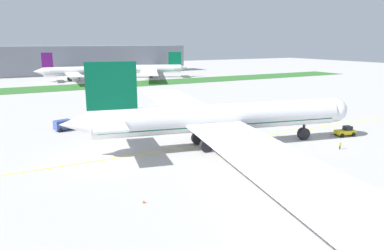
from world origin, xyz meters
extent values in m
plane|color=#ADAAA5|center=(0.00, 0.00, 0.00)|extent=(600.00, 600.00, 0.00)
cube|color=yellow|center=(0.00, 1.54, 0.00)|extent=(280.00, 0.36, 0.01)
cube|color=#2D6628|center=(0.00, 114.65, 0.05)|extent=(320.00, 24.00, 0.10)
cylinder|color=white|center=(-2.05, -1.07, 6.10)|extent=(50.95, 15.78, 5.42)
cube|color=#055938|center=(-2.05, -1.07, 5.15)|extent=(48.87, 14.93, 0.65)
sphere|color=white|center=(24.33, -6.61, 6.10)|extent=(5.15, 5.15, 5.15)
cone|color=white|center=(-29.36, 4.66, 6.51)|extent=(6.79, 5.74, 4.61)
cube|color=#055938|center=(-22.98, 3.33, 13.15)|extent=(9.08, 2.41, 8.68)
cube|color=white|center=(-22.86, 8.84, 6.92)|extent=(7.27, 9.65, 0.38)
cube|color=white|center=(-25.09, -1.77, 6.92)|extent=(7.27, 9.65, 0.38)
cube|color=white|center=(0.73, 24.53, 5.42)|extent=(20.38, 47.15, 0.43)
cube|color=white|center=(-9.81, -25.63, 5.42)|extent=(20.38, 47.15, 0.43)
cylinder|color=#B7BABF|center=(0.10, 14.13, 3.78)|extent=(5.66, 3.98, 2.98)
cylinder|color=black|center=(2.62, 13.60, 3.78)|extent=(1.08, 3.16, 3.13)
cylinder|color=#B7BABF|center=(-6.19, -15.85, 3.78)|extent=(5.66, 3.98, 2.98)
cylinder|color=black|center=(-3.67, -16.38, 3.78)|extent=(1.08, 3.16, 3.13)
cylinder|color=black|center=(16.89, -5.05, 2.34)|extent=(0.57, 0.57, 2.10)
cylinder|color=black|center=(16.89, -5.05, 1.29)|extent=(2.76, 1.66, 2.58)
cylinder|color=black|center=(-5.45, 2.55, 2.34)|extent=(0.57, 0.57, 2.10)
cylinder|color=black|center=(-5.45, 2.55, 1.29)|extent=(2.76, 1.66, 2.58)
cylinder|color=black|center=(-6.62, -3.02, 2.34)|extent=(0.57, 0.57, 2.10)
cylinder|color=black|center=(-6.62, -3.02, 1.29)|extent=(2.76, 1.66, 2.58)
cube|color=black|center=(23.53, -6.44, 6.78)|extent=(2.69, 4.37, 0.98)
sphere|color=black|center=(-20.44, 5.51, 6.59)|extent=(0.38, 0.38, 0.38)
sphere|color=black|center=(-15.03, 4.37, 6.59)|extent=(0.38, 0.38, 0.38)
sphere|color=black|center=(-9.62, 3.24, 6.59)|extent=(0.38, 0.38, 0.38)
sphere|color=black|center=(-4.21, 2.10, 6.59)|extent=(0.38, 0.38, 0.38)
sphere|color=black|center=(1.20, 0.96, 6.59)|extent=(0.38, 0.38, 0.38)
sphere|color=black|center=(6.61, -0.17, 6.59)|extent=(0.38, 0.38, 0.38)
sphere|color=black|center=(12.02, -1.31, 6.59)|extent=(0.38, 0.38, 0.38)
sphere|color=black|center=(17.43, -2.45, 6.59)|extent=(0.38, 0.38, 0.38)
cube|color=yellow|center=(27.46, -7.27, 0.89)|extent=(4.79, 2.97, 0.88)
cube|color=black|center=(28.11, -7.40, 1.78)|extent=(1.90, 1.89, 0.90)
cylinder|color=black|center=(24.40, -6.63, 0.60)|extent=(1.79, 0.49, 0.12)
cylinder|color=black|center=(25.72, -7.97, 0.45)|extent=(0.95, 0.53, 0.90)
cylinder|color=black|center=(26.15, -5.92, 0.45)|extent=(0.95, 0.53, 0.90)
cylinder|color=black|center=(28.77, -8.61, 0.45)|extent=(0.95, 0.53, 0.90)
cylinder|color=black|center=(29.20, -6.56, 0.45)|extent=(0.95, 0.53, 0.90)
cylinder|color=black|center=(17.72, -14.23, 0.40)|extent=(0.12, 0.12, 0.79)
cylinder|color=#BFE519|center=(17.85, -14.26, 1.04)|extent=(0.09, 0.09, 0.50)
cylinder|color=black|center=(17.54, -14.18, 0.40)|extent=(0.12, 0.12, 0.79)
cylinder|color=#BFE519|center=(17.40, -14.15, 1.04)|extent=(0.09, 0.09, 0.50)
cube|color=#BFE519|center=(17.63, -14.20, 1.07)|extent=(0.46, 0.32, 0.56)
sphere|color=tan|center=(17.63, -14.20, 1.47)|extent=(0.21, 0.21, 0.21)
cube|color=#F2590C|center=(-25.74, -18.89, 0.01)|extent=(0.36, 0.36, 0.03)
cone|color=#F2590C|center=(-25.74, -18.89, 0.31)|extent=(0.28, 0.28, 0.55)
cylinder|color=white|center=(-25.74, -18.89, 0.33)|extent=(0.17, 0.17, 0.06)
cube|color=#33478C|center=(-28.21, 28.28, 1.54)|extent=(4.19, 3.10, 2.17)
cube|color=#33478C|center=(-25.94, 29.01, 1.33)|extent=(1.99, 2.33, 1.77)
cube|color=#263347|center=(-25.29, 29.21, 1.69)|extent=(0.60, 1.68, 0.78)
cylinder|color=black|center=(-26.25, 29.99, 0.45)|extent=(0.95, 0.56, 0.90)
cylinder|color=black|center=(-25.62, 28.02, 0.45)|extent=(0.95, 0.56, 0.90)
cylinder|color=black|center=(-29.42, 28.98, 0.45)|extent=(0.95, 0.56, 0.90)
cylinder|color=black|center=(-28.79, 27.01, 0.45)|extent=(0.95, 0.56, 0.90)
cylinder|color=white|center=(-2.97, 142.67, 5.32)|extent=(31.18, 7.80, 4.73)
cube|color=#661472|center=(-2.97, 142.67, 4.49)|extent=(29.92, 7.30, 0.57)
sphere|color=white|center=(13.68, 141.00, 5.32)|extent=(4.49, 4.49, 4.49)
cone|color=white|center=(-20.44, 144.43, 5.68)|extent=(5.58, 4.52, 4.02)
cube|color=#661472|center=(-15.86, 143.97, 11.47)|extent=(5.58, 1.03, 7.57)
cube|color=white|center=(-16.00, 148.74, 6.03)|extent=(4.14, 7.87, 0.33)
cube|color=white|center=(-16.95, 139.33, 6.03)|extent=(4.14, 7.87, 0.33)
cube|color=white|center=(-2.87, 159.00, 4.73)|extent=(9.54, 28.32, 0.38)
cube|color=white|center=(-6.13, 126.66, 4.73)|extent=(9.54, 28.32, 0.38)
cylinder|color=#B7BABF|center=(-2.58, 152.69, 3.30)|extent=(4.73, 3.04, 2.60)
cylinder|color=black|center=(-0.34, 152.47, 3.30)|extent=(0.66, 2.76, 2.73)
cylinder|color=#B7BABF|center=(-4.58, 132.78, 3.30)|extent=(4.73, 3.04, 2.60)
cylinder|color=black|center=(-2.35, 132.56, 3.30)|extent=(0.66, 2.76, 2.73)
cylinder|color=black|center=(8.70, 141.50, 2.04)|extent=(0.49, 0.49, 1.83)
cylinder|color=black|center=(8.70, 141.50, 1.12)|extent=(2.34, 1.23, 2.25)
cylinder|color=black|center=(-5.17, 145.39, 2.04)|extent=(0.49, 0.49, 1.83)
cylinder|color=black|center=(-5.17, 145.39, 1.12)|extent=(2.34, 1.23, 2.25)
cylinder|color=black|center=(-5.67, 140.45, 2.04)|extent=(0.49, 0.49, 1.83)
cylinder|color=black|center=(-5.67, 140.45, 1.12)|extent=(2.34, 1.23, 2.25)
cylinder|color=white|center=(38.01, 143.20, 5.15)|extent=(40.55, 19.78, 4.58)
cube|color=#055938|center=(38.01, 143.20, 4.35)|extent=(38.86, 18.82, 0.55)
sphere|color=white|center=(17.42, 151.43, 5.15)|extent=(4.35, 4.35, 4.35)
cone|color=white|center=(59.35, 134.68, 5.49)|extent=(6.12, 5.48, 3.89)
cube|color=#055938|center=(54.33, 136.68, 11.10)|extent=(7.16, 3.22, 7.33)
cube|color=white|center=(53.41, 132.12, 5.84)|extent=(6.99, 8.51, 0.32)
cube|color=white|center=(56.80, 140.62, 5.84)|extent=(6.99, 8.51, 0.32)
cube|color=white|center=(32.12, 122.82, 4.58)|extent=(22.52, 38.38, 0.37)
cube|color=white|center=(47.79, 162.03, 4.58)|extent=(22.52, 38.38, 0.37)
cylinder|color=#B7BABF|center=(34.10, 131.15, 3.19)|extent=(4.97, 3.95, 2.52)
cylinder|color=black|center=(32.08, 131.96, 3.19)|extent=(1.33, 2.60, 2.64)
cylinder|color=#B7BABF|center=(43.48, 154.63, 3.19)|extent=(4.97, 3.95, 2.52)
cylinder|color=black|center=(41.46, 155.44, 3.19)|extent=(1.33, 2.60, 2.64)
cylinder|color=black|center=(23.25, 149.10, 1.97)|extent=(0.48, 0.48, 1.77)
cylinder|color=black|center=(23.25, 149.10, 1.09)|extent=(2.38, 1.72, 2.17)
cylinder|color=black|center=(40.23, 139.73, 1.97)|extent=(0.48, 0.48, 1.77)
cylinder|color=black|center=(40.23, 139.73, 1.09)|extent=(2.38, 1.72, 2.17)
cylinder|color=black|center=(42.01, 144.19, 1.97)|extent=(0.48, 0.48, 1.77)
cylinder|color=black|center=(42.01, 144.19, 1.09)|extent=(2.38, 1.72, 2.17)
cube|color=gray|center=(15.69, 187.36, 9.00)|extent=(130.82, 20.00, 18.00)
camera|label=1|loc=(-41.68, -61.77, 21.06)|focal=34.31mm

